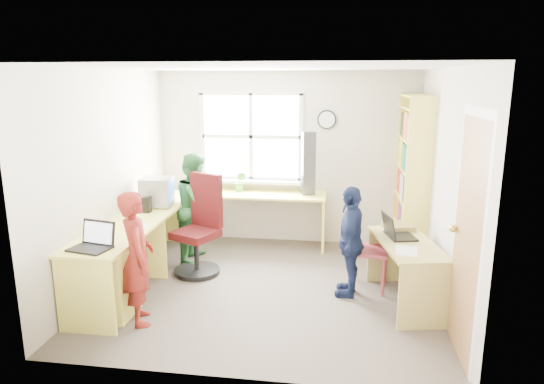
# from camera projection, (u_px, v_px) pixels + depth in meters

# --- Properties ---
(room) EXTENTS (3.64, 3.44, 2.44)m
(room) POSITION_uv_depth(u_px,v_px,m) (271.00, 180.00, 5.25)
(room) COLOR #4D443C
(room) RESTS_ON ground
(l_desk) EXTENTS (2.38, 2.95, 0.75)m
(l_desk) POSITION_uv_depth(u_px,v_px,m) (145.00, 253.00, 5.23)
(l_desk) COLOR #FFF365
(l_desk) RESTS_ON ground
(right_desk) EXTENTS (0.75, 1.24, 0.67)m
(right_desk) POSITION_uv_depth(u_px,v_px,m) (406.00, 259.00, 4.97)
(right_desk) COLOR tan
(right_desk) RESTS_ON ground
(bookshelf) EXTENTS (0.30, 1.02, 2.10)m
(bookshelf) POSITION_uv_depth(u_px,v_px,m) (411.00, 183.00, 6.12)
(bookshelf) COLOR #FFF365
(bookshelf) RESTS_ON ground
(swivel_chair) EXTENTS (0.73, 0.73, 1.19)m
(swivel_chair) POSITION_uv_depth(u_px,v_px,m) (200.00, 231.00, 5.80)
(swivel_chair) COLOR black
(swivel_chair) RESTS_ON ground
(wooden_chair) EXTENTS (0.46, 0.46, 0.93)m
(wooden_chair) POSITION_uv_depth(u_px,v_px,m) (363.00, 244.00, 5.35)
(wooden_chair) COLOR #A93844
(wooden_chair) RESTS_ON ground
(crt_monitor) EXTENTS (0.39, 0.35, 0.36)m
(crt_monitor) POSITION_uv_depth(u_px,v_px,m) (157.00, 192.00, 5.96)
(crt_monitor) COLOR #959599
(crt_monitor) RESTS_ON l_desk
(laptop_left) EXTENTS (0.41, 0.36, 0.24)m
(laptop_left) POSITION_uv_depth(u_px,v_px,m) (93.00, 242.00, 4.50)
(laptop_left) COLOR black
(laptop_left) RESTS_ON l_desk
(laptop_right) EXTENTS (0.37, 0.42, 0.25)m
(laptop_right) POSITION_uv_depth(u_px,v_px,m) (396.00, 232.00, 5.08)
(laptop_right) COLOR black
(laptop_right) RESTS_ON right_desk
(speaker_a) EXTENTS (0.09, 0.09, 0.19)m
(speaker_a) POSITION_uv_depth(u_px,v_px,m) (147.00, 205.00, 5.70)
(speaker_a) COLOR black
(speaker_a) RESTS_ON l_desk
(speaker_b) EXTENTS (0.10, 0.10, 0.18)m
(speaker_b) POSITION_uv_depth(u_px,v_px,m) (164.00, 196.00, 6.17)
(speaker_b) COLOR black
(speaker_b) RESTS_ON l_desk
(cd_tower) EXTENTS (0.21, 0.20, 0.86)m
(cd_tower) POSITION_uv_depth(u_px,v_px,m) (308.00, 163.00, 6.52)
(cd_tower) COLOR black
(cd_tower) RESTS_ON l_desk
(game_box) EXTENTS (0.37, 0.37, 0.06)m
(game_box) POSITION_uv_depth(u_px,v_px,m) (398.00, 227.00, 5.35)
(game_box) COLOR red
(game_box) RESTS_ON right_desk
(paper_a) EXTENTS (0.30, 0.34, 0.00)m
(paper_a) POSITION_uv_depth(u_px,v_px,m) (137.00, 227.00, 5.16)
(paper_a) COLOR white
(paper_a) RESTS_ON l_desk
(paper_b) EXTENTS (0.24, 0.32, 0.00)m
(paper_b) POSITION_uv_depth(u_px,v_px,m) (406.00, 251.00, 4.68)
(paper_b) COLOR white
(paper_b) RESTS_ON right_desk
(potted_plant) EXTENTS (0.17, 0.14, 0.28)m
(potted_plant) POSITION_uv_depth(u_px,v_px,m) (240.00, 182.00, 6.75)
(potted_plant) COLOR #337B31
(potted_plant) RESTS_ON l_desk
(person_red) EXTENTS (0.49, 0.56, 1.29)m
(person_red) POSITION_uv_depth(u_px,v_px,m) (137.00, 258.00, 4.55)
(person_red) COLOR maroon
(person_red) RESTS_ON ground
(person_green) EXTENTS (0.54, 0.69, 1.39)m
(person_green) POSITION_uv_depth(u_px,v_px,m) (197.00, 207.00, 6.17)
(person_green) COLOR #2C6E37
(person_green) RESTS_ON ground
(person_navy) EXTENTS (0.37, 0.74, 1.21)m
(person_navy) POSITION_uv_depth(u_px,v_px,m) (351.00, 241.00, 5.15)
(person_navy) COLOR #152044
(person_navy) RESTS_ON ground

